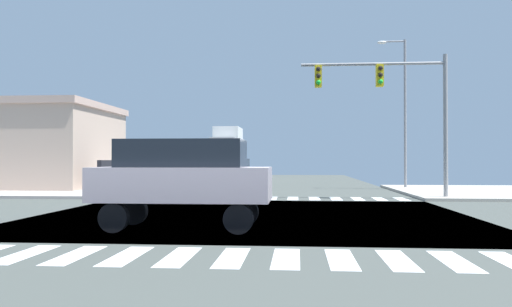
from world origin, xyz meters
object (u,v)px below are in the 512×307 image
box_truck_queued_1 (227,152)px  sedan_leading_3 (234,173)px  suv_nearside_1 (183,176)px  traffic_signal_mast (389,93)px  street_lamp (402,101)px

box_truck_queued_1 → sedan_leading_3: box_truck_queued_1 is taller
suv_nearside_1 → sedan_leading_3: (-0.46, 14.36, -0.28)m
traffic_signal_mast → street_lamp: bearing=74.8°
street_lamp → box_truck_queued_1: 19.63m
suv_nearside_1 → box_truck_queued_1: (-3.46, 33.37, 1.17)m
box_truck_queued_1 → suv_nearside_1: bearing=95.9°
street_lamp → sedan_leading_3: street_lamp is taller
suv_nearside_1 → box_truck_queued_1: bearing=5.9°
traffic_signal_mast → sedan_leading_3: 9.31m
suv_nearside_1 → sedan_leading_3: suv_nearside_1 is taller
street_lamp → box_truck_queued_1: bearing=131.5°
suv_nearside_1 → box_truck_queued_1: 33.57m
box_truck_queued_1 → sedan_leading_3: bearing=99.0°
street_lamp → sedan_leading_3: bearing=-155.6°
suv_nearside_1 → box_truck_queued_1: box_truck_queued_1 is taller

